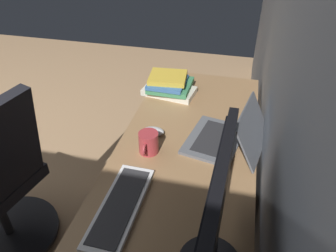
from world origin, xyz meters
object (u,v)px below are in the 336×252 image
(drawer_pedestal, at_px, (186,217))
(monitor_primary, at_px, (215,214))
(laptop_leftmost, at_px, (229,136))
(book_stack_near, at_px, (169,85))
(mouse_spare, at_px, (154,131))
(keyboard_main, at_px, (120,206))
(coffee_mug, at_px, (148,143))

(drawer_pedestal, xyz_separation_m, monitor_primary, (0.47, 0.15, 0.62))
(laptop_leftmost, height_order, book_stack_near, laptop_leftmost)
(monitor_primary, height_order, mouse_spare, monitor_primary)
(keyboard_main, bearing_deg, monitor_primary, 66.90)
(drawer_pedestal, relative_size, book_stack_near, 2.19)
(monitor_primary, relative_size, mouse_spare, 5.47)
(laptop_leftmost, relative_size, coffee_mug, 3.08)
(keyboard_main, bearing_deg, drawer_pedestal, 148.24)
(laptop_leftmost, distance_m, coffee_mug, 0.37)
(drawer_pedestal, bearing_deg, laptop_leftmost, 134.55)
(monitor_primary, bearing_deg, book_stack_near, -160.18)
(keyboard_main, bearing_deg, mouse_spare, -179.58)
(monitor_primary, xyz_separation_m, keyboard_main, (-0.15, -0.35, -0.23))
(drawer_pedestal, relative_size, keyboard_main, 1.65)
(keyboard_main, relative_size, mouse_spare, 4.06)
(drawer_pedestal, bearing_deg, mouse_spare, -127.63)
(drawer_pedestal, relative_size, monitor_primary, 1.22)
(laptop_leftmost, distance_m, book_stack_near, 0.56)
(monitor_primary, distance_m, keyboard_main, 0.45)
(drawer_pedestal, distance_m, coffee_mug, 0.47)
(laptop_leftmost, relative_size, keyboard_main, 0.95)
(mouse_spare, bearing_deg, monitor_primary, 29.52)
(laptop_leftmost, bearing_deg, book_stack_near, -137.13)
(drawer_pedestal, relative_size, coffee_mug, 5.37)
(monitor_primary, bearing_deg, laptop_leftmost, 179.32)
(monitor_primary, bearing_deg, mouse_spare, -150.48)
(monitor_primary, distance_m, mouse_spare, 0.75)
(laptop_leftmost, bearing_deg, coffee_mug, -68.54)
(coffee_mug, bearing_deg, laptop_leftmost, 111.46)
(mouse_spare, xyz_separation_m, book_stack_near, (-0.41, -0.02, 0.04))
(monitor_primary, bearing_deg, coffee_mug, -145.30)
(mouse_spare, bearing_deg, keyboard_main, 0.42)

